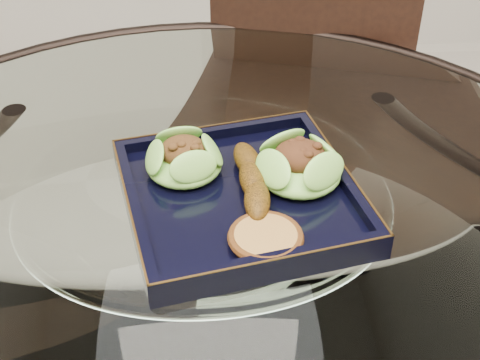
{
  "coord_description": "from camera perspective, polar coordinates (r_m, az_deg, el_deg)",
  "views": [
    {
      "loc": [
        0.0,
        -0.6,
        1.28
      ],
      "look_at": [
        0.04,
        0.03,
        0.8
      ],
      "focal_mm": 50.0,
      "sensor_mm": 36.0,
      "label": 1
    }
  ],
  "objects": [
    {
      "name": "lettuce_wrap_right",
      "position": [
        0.82,
        5.11,
        1.07
      ],
      "size": [
        0.11,
        0.11,
        0.04
      ],
      "primitive_type": "ellipsoid",
      "rotation": [
        0.0,
        0.0,
        0.12
      ],
      "color": "#5BAB31",
      "rests_on": "navy_plate"
    },
    {
      "name": "dining_table",
      "position": [
        0.91,
        -2.7,
        -11.44
      ],
      "size": [
        1.13,
        1.13,
        0.77
      ],
      "color": "white",
      "rests_on": "ground"
    },
    {
      "name": "dining_chair",
      "position": [
        1.29,
        4.94,
        0.14
      ],
      "size": [
        0.48,
        0.48,
        0.91
      ],
      "rotation": [
        0.0,
        0.0,
        -0.25
      ],
      "color": "black",
      "rests_on": "ground"
    },
    {
      "name": "navy_plate",
      "position": [
        0.81,
        0.0,
        -1.69
      ],
      "size": [
        0.32,
        0.32,
        0.02
      ],
      "primitive_type": "cube",
      "rotation": [
        0.0,
        0.0,
        0.22
      ],
      "color": "black",
      "rests_on": "dining_table"
    },
    {
      "name": "lettuce_wrap_left",
      "position": [
        0.83,
        -4.8,
        1.64
      ],
      "size": [
        0.11,
        0.11,
        0.03
      ],
      "primitive_type": "ellipsoid",
      "rotation": [
        0.0,
        0.0,
        -0.19
      ],
      "color": "#569E2D",
      "rests_on": "navy_plate"
    },
    {
      "name": "crumb_patty",
      "position": [
        0.73,
        2.2,
        -5.02
      ],
      "size": [
        0.09,
        0.09,
        0.01
      ],
      "primitive_type": "cylinder",
      "rotation": [
        0.0,
        0.0,
        -0.19
      ],
      "color": "#A47A36",
      "rests_on": "navy_plate"
    },
    {
      "name": "roasted_plantain",
      "position": [
        0.8,
        1.04,
        0.04
      ],
      "size": [
        0.04,
        0.15,
        0.03
      ],
      "primitive_type": "ellipsoid",
      "rotation": [
        0.0,
        0.0,
        1.64
      ],
      "color": "#683F0A",
      "rests_on": "navy_plate"
    }
  ]
}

